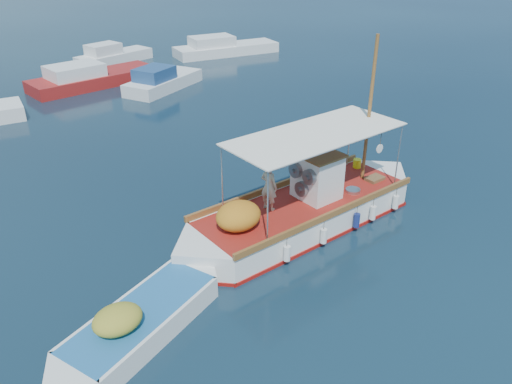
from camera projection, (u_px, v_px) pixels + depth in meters
ground at (282, 227)px, 17.78m from camera, size 160.00×160.00×0.00m
fishing_caique at (303, 211)px, 17.66m from camera, size 10.73×3.02×6.54m
dinghy at (141, 323)px, 13.00m from camera, size 5.72×3.10×1.48m
bg_boat_n at (91, 79)px, 33.71m from camera, size 8.77×3.53×1.80m
bg_boat_ne at (162, 82)px, 32.98m from camera, size 6.29×4.40×1.80m
bg_boat_e at (223, 49)px, 42.27m from camera, size 9.14×4.21×1.80m
bg_boat_far_n at (112, 57)px, 39.55m from camera, size 6.40×3.24×1.80m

